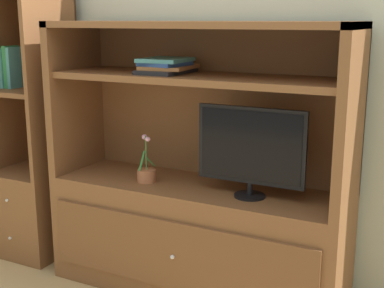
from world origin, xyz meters
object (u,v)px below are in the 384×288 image
(tv_monitor, at_px, (251,148))
(magazine_stack, at_px, (167,66))
(media_console, at_px, (196,210))
(bookshelf_tall, at_px, (34,171))
(upright_book_row, at_px, (11,67))
(potted_plant, at_px, (146,173))

(tv_monitor, distance_m, magazine_stack, 0.66)
(media_console, bearing_deg, magazine_stack, -177.79)
(bookshelf_tall, xyz_separation_m, upright_book_row, (-0.13, -0.01, 0.69))
(tv_monitor, xyz_separation_m, upright_book_row, (-1.70, 0.05, 0.34))
(bookshelf_tall, bearing_deg, magazine_stack, -0.66)
(magazine_stack, xyz_separation_m, bookshelf_tall, (-1.05, 0.01, -0.74))
(media_console, xyz_separation_m, upright_book_row, (-1.36, -0.01, 0.76))
(magazine_stack, distance_m, upright_book_row, 1.18)
(tv_monitor, bearing_deg, upright_book_row, 178.29)
(media_console, height_order, upright_book_row, media_console)
(media_console, bearing_deg, potted_plant, -165.76)
(tv_monitor, xyz_separation_m, bookshelf_tall, (-1.57, 0.06, -0.34))
(tv_monitor, distance_m, upright_book_row, 1.73)
(bookshelf_tall, bearing_deg, media_console, -0.23)
(potted_plant, relative_size, upright_book_row, 1.01)
(media_console, xyz_separation_m, magazine_stack, (-0.18, -0.01, 0.81))
(magazine_stack, distance_m, bookshelf_tall, 1.28)
(magazine_stack, relative_size, bookshelf_tall, 0.20)
(tv_monitor, height_order, potted_plant, tv_monitor)
(potted_plant, height_order, bookshelf_tall, bookshelf_tall)
(magazine_stack, relative_size, upright_book_row, 1.30)
(potted_plant, bearing_deg, tv_monitor, 1.45)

